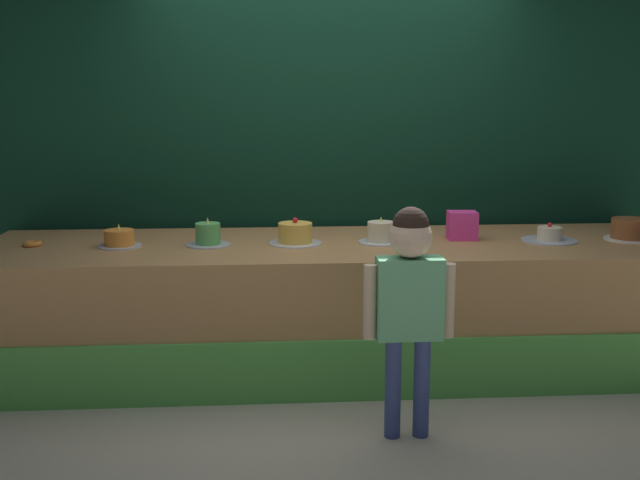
{
  "coord_description": "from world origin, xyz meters",
  "views": [
    {
      "loc": [
        -0.44,
        -3.99,
        1.67
      ],
      "look_at": [
        -0.13,
        0.36,
        0.85
      ],
      "focal_mm": 42.44,
      "sensor_mm": 36.0,
      "label": 1
    }
  ],
  "objects_px": {
    "cake_far_left": "(119,239)",
    "cake_left": "(208,236)",
    "child_figure": "(409,291)",
    "cake_center_left": "(295,234)",
    "donut": "(32,244)",
    "pink_box": "(462,225)",
    "cake_right": "(549,236)",
    "cake_center_right": "(381,233)",
    "cake_far_right": "(631,230)"
  },
  "relations": [
    {
      "from": "child_figure",
      "to": "donut",
      "type": "bearing_deg",
      "value": 152.72
    },
    {
      "from": "pink_box",
      "to": "cake_far_left",
      "type": "distance_m",
      "value": 2.12
    },
    {
      "from": "cake_center_right",
      "to": "donut",
      "type": "bearing_deg",
      "value": 178.97
    },
    {
      "from": "donut",
      "to": "cake_center_right",
      "type": "xyz_separation_m",
      "value": [
        2.12,
        -0.04,
        0.04
      ]
    },
    {
      "from": "cake_far_left",
      "to": "cake_center_right",
      "type": "xyz_separation_m",
      "value": [
        1.59,
        0.02,
        0.01
      ]
    },
    {
      "from": "pink_box",
      "to": "cake_center_left",
      "type": "xyz_separation_m",
      "value": [
        -1.06,
        -0.08,
        -0.03
      ]
    },
    {
      "from": "pink_box",
      "to": "donut",
      "type": "distance_m",
      "value": 2.65
    },
    {
      "from": "cake_left",
      "to": "cake_far_right",
      "type": "height_order",
      "value": "cake_left"
    },
    {
      "from": "cake_far_left",
      "to": "cake_center_left",
      "type": "distance_m",
      "value": 1.06
    },
    {
      "from": "cake_far_right",
      "to": "cake_right",
      "type": "bearing_deg",
      "value": -178.7
    },
    {
      "from": "child_figure",
      "to": "cake_center_left",
      "type": "height_order",
      "value": "child_figure"
    },
    {
      "from": "cake_far_left",
      "to": "cake_far_right",
      "type": "height_order",
      "value": "cake_far_left"
    },
    {
      "from": "donut",
      "to": "cake_center_left",
      "type": "xyz_separation_m",
      "value": [
        1.59,
        -0.04,
        0.04
      ]
    },
    {
      "from": "pink_box",
      "to": "cake_left",
      "type": "xyz_separation_m",
      "value": [
        -1.59,
        -0.09,
        -0.03
      ]
    },
    {
      "from": "child_figure",
      "to": "cake_right",
      "type": "bearing_deg",
      "value": 43.46
    },
    {
      "from": "child_figure",
      "to": "cake_center_left",
      "type": "relative_size",
      "value": 3.58
    },
    {
      "from": "cake_far_left",
      "to": "cake_right",
      "type": "distance_m",
      "value": 2.65
    },
    {
      "from": "donut",
      "to": "cake_center_right",
      "type": "bearing_deg",
      "value": -1.03
    },
    {
      "from": "donut",
      "to": "cake_center_left",
      "type": "bearing_deg",
      "value": -1.46
    },
    {
      "from": "cake_far_left",
      "to": "cake_right",
      "type": "bearing_deg",
      "value": -0.17
    },
    {
      "from": "child_figure",
      "to": "cake_right",
      "type": "height_order",
      "value": "child_figure"
    },
    {
      "from": "cake_center_left",
      "to": "cake_right",
      "type": "relative_size",
      "value": 0.94
    },
    {
      "from": "pink_box",
      "to": "cake_center_left",
      "type": "height_order",
      "value": "pink_box"
    },
    {
      "from": "pink_box",
      "to": "cake_right",
      "type": "height_order",
      "value": "pink_box"
    },
    {
      "from": "donut",
      "to": "cake_center_left",
      "type": "relative_size",
      "value": 0.35
    },
    {
      "from": "cake_center_right",
      "to": "cake_far_right",
      "type": "distance_m",
      "value": 1.59
    },
    {
      "from": "cake_right",
      "to": "cake_center_right",
      "type": "bearing_deg",
      "value": 178.64
    },
    {
      "from": "pink_box",
      "to": "cake_right",
      "type": "xyz_separation_m",
      "value": [
        0.53,
        -0.1,
        -0.06
      ]
    },
    {
      "from": "cake_right",
      "to": "cake_far_right",
      "type": "relative_size",
      "value": 1.07
    },
    {
      "from": "cake_left",
      "to": "cake_far_right",
      "type": "xyz_separation_m",
      "value": [
        2.65,
        0.0,
        0.0
      ]
    },
    {
      "from": "pink_box",
      "to": "cake_right",
      "type": "distance_m",
      "value": 0.54
    },
    {
      "from": "cake_center_left",
      "to": "cake_right",
      "type": "bearing_deg",
      "value": -0.82
    },
    {
      "from": "cake_left",
      "to": "pink_box",
      "type": "bearing_deg",
      "value": 3.38
    },
    {
      "from": "child_figure",
      "to": "pink_box",
      "type": "distance_m",
      "value": 1.26
    },
    {
      "from": "child_figure",
      "to": "cake_left",
      "type": "xyz_separation_m",
      "value": [
        -1.04,
        1.03,
        0.1
      ]
    },
    {
      "from": "cake_far_left",
      "to": "cake_right",
      "type": "relative_size",
      "value": 0.76
    },
    {
      "from": "child_figure",
      "to": "pink_box",
      "type": "height_order",
      "value": "child_figure"
    },
    {
      "from": "cake_left",
      "to": "cake_center_right",
      "type": "relative_size",
      "value": 0.96
    },
    {
      "from": "cake_far_left",
      "to": "cake_left",
      "type": "height_order",
      "value": "cake_left"
    },
    {
      "from": "child_figure",
      "to": "donut",
      "type": "xyz_separation_m",
      "value": [
        -2.1,
        1.09,
        0.05
      ]
    },
    {
      "from": "cake_center_right",
      "to": "cake_far_right",
      "type": "relative_size",
      "value": 0.87
    },
    {
      "from": "child_figure",
      "to": "cake_center_right",
      "type": "distance_m",
      "value": 1.05
    },
    {
      "from": "cake_left",
      "to": "cake_right",
      "type": "bearing_deg",
      "value": -0.24
    },
    {
      "from": "child_figure",
      "to": "cake_left",
      "type": "relative_size",
      "value": 4.36
    },
    {
      "from": "cake_center_left",
      "to": "child_figure",
      "type": "bearing_deg",
      "value": -63.86
    },
    {
      "from": "cake_far_left",
      "to": "cake_left",
      "type": "bearing_deg",
      "value": 0.1
    },
    {
      "from": "child_figure",
      "to": "cake_left",
      "type": "distance_m",
      "value": 1.47
    },
    {
      "from": "cake_center_right",
      "to": "cake_left",
      "type": "bearing_deg",
      "value": -179.13
    },
    {
      "from": "donut",
      "to": "cake_left",
      "type": "height_order",
      "value": "cake_left"
    },
    {
      "from": "cake_center_right",
      "to": "cake_right",
      "type": "height_order",
      "value": "cake_center_right"
    }
  ]
}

